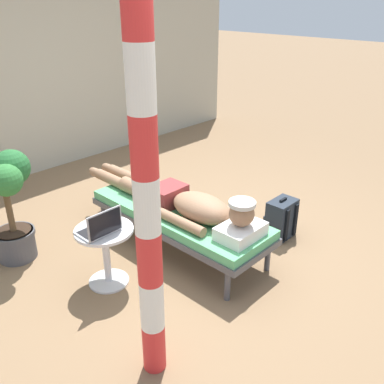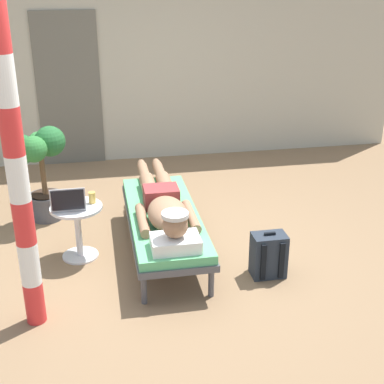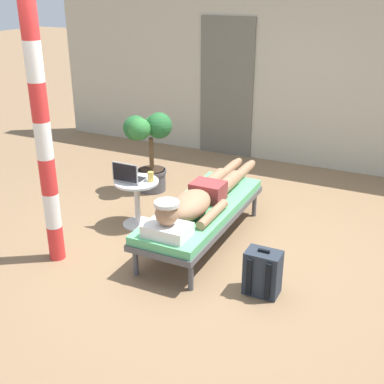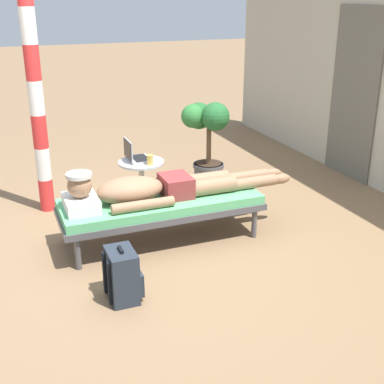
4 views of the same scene
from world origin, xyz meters
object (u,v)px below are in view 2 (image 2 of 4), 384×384
Objects in this scene: lounge_chair at (164,219)px; drink_glass at (92,198)px; potted_plant at (39,163)px; backpack at (268,255)px; porch_post at (18,178)px; person_reclining at (164,205)px; side_table at (78,223)px; laptop at (69,203)px.

drink_glass is at bearing 170.89° from lounge_chair.
lounge_chair is 1.81× the size of potted_plant.
potted_plant is at bearing 142.76° from backpack.
lounge_chair is 4.37× the size of backpack.
porch_post is (-1.13, -0.90, 0.85)m from lounge_chair.
lounge_chair is at bearing -9.11° from drink_glass.
potted_plant is at bearing 91.42° from porch_post.
person_reclining is at bearing -40.44° from potted_plant.
potted_plant reaches higher than person_reclining.
potted_plant reaches higher than backpack.
person_reclining reaches higher than drink_glass.
backpack is at bearing -24.81° from drink_glass.
laptop reaches higher than side_table.
person_reclining is at bearing 147.70° from backpack.
lounge_chair is at bearing -0.02° from laptop.
person_reclining is at bearing 36.99° from porch_post.
porch_post is (0.05, -1.86, 0.55)m from potted_plant.
porch_post reaches higher than drink_glass.
person_reclining is at bearing -3.46° from laptop.
drink_glass is at bearing 166.50° from person_reclining.
porch_post is (-0.33, -0.96, 0.84)m from side_table.
lounge_chair is at bearing -38.95° from potted_plant.
backpack is 0.18× the size of porch_post.
laptop is (-0.06, -0.05, 0.23)m from side_table.
drink_glass is 0.10× the size of potted_plant.
laptop is (-0.86, 0.05, 0.06)m from person_reclining.
backpack is (0.85, -0.59, -0.15)m from lounge_chair.
person_reclining is 1.57m from porch_post.
drink_glass is 1.00m from potted_plant.
porch_post reaches higher than person_reclining.
backpack is 2.24m from porch_post.
lounge_chair is 1.05m from backpack.
laptop is 0.23m from drink_glass.
laptop reaches higher than person_reclining.
drink_glass is 0.25× the size of backpack.
person_reclining is 7.00× the size of laptop.
person_reclining reaches higher than backpack.
lounge_chair is 1.54m from potted_plant.
drink_glass is at bearing 155.19° from backpack.
laptop is at bearing -153.64° from drink_glass.
person_reclining reaches higher than side_table.
laptop reaches higher than lounge_chair.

